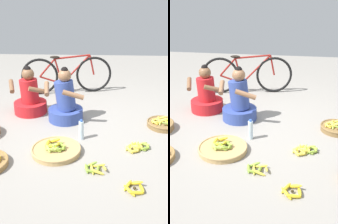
{
  "view_description": "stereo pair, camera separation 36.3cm",
  "coord_description": "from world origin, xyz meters",
  "views": [
    {
      "loc": [
        0.17,
        -3.53,
        1.8
      ],
      "look_at": [
        0.0,
        -0.2,
        0.35
      ],
      "focal_mm": 44.54,
      "sensor_mm": 36.0,
      "label": 1
    },
    {
      "loc": [
        0.53,
        -3.49,
        1.8
      ],
      "look_at": [
        0.0,
        -0.2,
        0.35
      ],
      "focal_mm": 44.54,
      "sensor_mm": 36.0,
      "label": 2
    }
  ],
  "objects": [
    {
      "name": "ground_plane",
      "position": [
        0.0,
        0.0,
        0.0
      ],
      "size": [
        10.0,
        10.0,
        0.0
      ],
      "primitive_type": "plane",
      "color": "gray"
    },
    {
      "name": "vendor_woman_front",
      "position": [
        -0.31,
        0.3,
        0.26
      ],
      "size": [
        0.63,
        0.52,
        0.82
      ],
      "color": "#334793",
      "rests_on": "ground"
    },
    {
      "name": "vendor_woman_behind",
      "position": [
        -0.9,
        0.55,
        0.24
      ],
      "size": [
        0.7,
        0.53,
        0.76
      ],
      "color": "red",
      "rests_on": "ground"
    },
    {
      "name": "bicycle_leaning",
      "position": [
        -0.41,
        1.52,
        0.36
      ],
      "size": [
        1.68,
        0.38,
        0.73
      ],
      "color": "black",
      "rests_on": "ground"
    },
    {
      "name": "banana_basket_near_bicycle",
      "position": [
        -0.31,
        -0.65,
        0.04
      ],
      "size": [
        0.6,
        0.6,
        0.15
      ],
      "color": "tan",
      "rests_on": "ground"
    },
    {
      "name": "banana_basket_front_left",
      "position": [
        1.13,
        0.13,
        0.05
      ],
      "size": [
        0.46,
        0.46,
        0.14
      ],
      "color": "brown",
      "rests_on": "ground"
    },
    {
      "name": "loose_bananas_front_right",
      "position": [
        0.55,
        -1.3,
        0.03
      ],
      "size": [
        0.22,
        0.24,
        0.09
      ],
      "color": "gold",
      "rests_on": "ground"
    },
    {
      "name": "loose_bananas_back_right",
      "position": [
        0.68,
        -0.52,
        0.03
      ],
      "size": [
        0.34,
        0.27,
        0.09
      ],
      "color": "yellow",
      "rests_on": "ground"
    },
    {
      "name": "loose_bananas_mid_right",
      "position": [
        0.16,
        -0.99,
        0.03
      ],
      "size": [
        0.26,
        0.19,
        0.08
      ],
      "color": "yellow",
      "rests_on": "ground"
    },
    {
      "name": "water_bottle",
      "position": [
        -0.03,
        -0.29,
        0.13
      ],
      "size": [
        0.07,
        0.07,
        0.28
      ],
      "color": "silver",
      "rests_on": "ground"
    }
  ]
}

